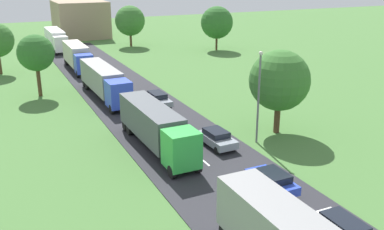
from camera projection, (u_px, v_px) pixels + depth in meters
The scene contains 15 objects.
road at pixel (246, 197), 29.47m from camera, with size 10.00×140.00×0.06m, color #2B2B30.
lane_marking_centre at pixel (270, 217), 27.04m from camera, with size 0.16×121.96×0.01m.
truck_second at pixel (156, 126), 36.85m from camera, with size 2.69×12.47×3.54m.
truck_third at pixel (104, 81), 51.65m from camera, with size 2.74×14.02×3.63m.
truck_fourth at pixel (77, 56), 66.31m from camera, with size 2.58×11.66×3.78m.
truck_fifth at pixel (56, 39), 82.89m from camera, with size 2.52×12.86×3.68m.
car_third at pixel (272, 180), 30.11m from camera, with size 1.96×4.08×1.46m.
car_fourth at pixel (217, 138), 37.65m from camera, with size 2.03×4.13×1.45m.
car_fifth at pixel (158, 99), 49.10m from camera, with size 1.87×4.59×1.46m.
lamppost_second at pixel (259, 93), 37.49m from camera, with size 0.36×0.36×8.22m.
tree_birch at pixel (279, 81), 39.73m from camera, with size 5.62×5.62×7.88m.
tree_maple at pixel (130, 21), 85.73m from camera, with size 5.88×5.88×8.02m.
tree_pine at pixel (36, 53), 51.48m from camera, with size 4.34×4.34×7.49m.
tree_elm at pixel (217, 23), 81.72m from camera, with size 6.05×6.05×8.22m.
distant_building at pixel (80, 19), 98.25m from camera, with size 10.96×12.66×7.98m, color #9E846B.
Camera 1 is at (-14.45, 2.40, 14.72)m, focal length 40.67 mm.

